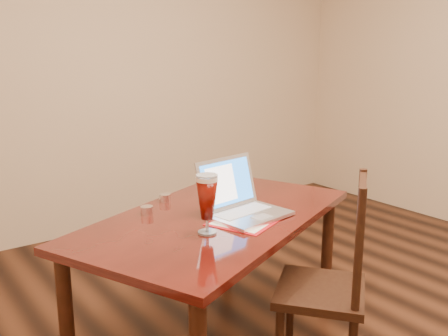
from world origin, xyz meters
TOP-DOWN VIEW (x-y plane):
  - dining_table at (-0.44, 0.59)m, footprint 1.65×1.31m
  - dining_chair at (-0.19, 0.09)m, footprint 0.55×0.54m

SIDE VIEW (x-z plane):
  - dining_chair at x=-0.19m, z-range -0.03..0.91m
  - dining_table at x=-0.44m, z-range 0.14..1.08m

